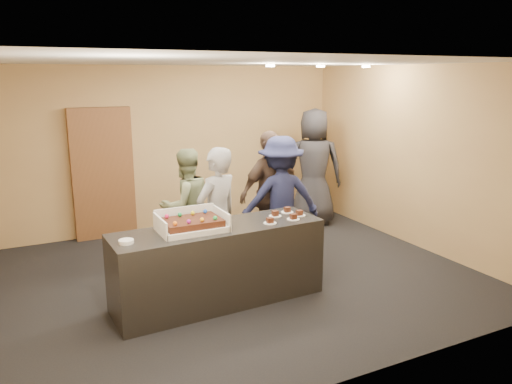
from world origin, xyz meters
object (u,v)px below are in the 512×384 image
person_sage_man (186,206)px  serving_counter (219,265)px  sheet_cake (192,222)px  person_dark_suit (314,167)px  person_server_grey (217,218)px  storage_cabinet (103,174)px  person_brown_extra (271,193)px  plate_stack (126,242)px  cake_box (191,226)px  person_navy_man (281,199)px

person_sage_man → serving_counter: bearing=75.0°
sheet_cake → person_dark_suit: 3.68m
person_server_grey → storage_cabinet: bearing=-94.0°
person_brown_extra → person_dark_suit: bearing=-153.4°
serving_counter → person_server_grey: bearing=67.1°
person_dark_suit → person_server_grey: bearing=62.8°
person_brown_extra → person_dark_suit: size_ratio=0.89×
plate_stack → person_dark_suit: person_dark_suit is taller
person_server_grey → serving_counter: bearing=46.0°
cake_box → person_brown_extra: size_ratio=0.40×
serving_counter → sheet_cake: sheet_cake is taller
sheet_cake → person_dark_suit: bearing=36.1°
sheet_cake → person_navy_man: 1.87m
sheet_cake → person_server_grey: (0.48, 0.45, -0.13)m
storage_cabinet → serving_counter: bearing=-76.6°
plate_stack → person_dark_suit: (3.71, 2.27, 0.08)m
plate_stack → serving_counter: bearing=5.7°
person_server_grey → plate_stack: bearing=1.5°
person_server_grey → person_brown_extra: size_ratio=0.96×
serving_counter → person_server_grey: (0.17, 0.45, 0.41)m
storage_cabinet → cake_box: size_ratio=2.87×
sheet_cake → person_brown_extra: person_brown_extra is taller
storage_cabinet → person_brown_extra: 2.73m
person_brown_extra → person_server_grey: bearing=22.5°
person_brown_extra → person_dark_suit: (1.38, 1.01, 0.11)m
person_navy_man → person_dark_suit: bearing=-124.2°
person_sage_man → person_navy_man: size_ratio=0.91×
cake_box → sheet_cake: size_ratio=1.17×
serving_counter → person_dark_suit: 3.48m
person_navy_man → plate_stack: bearing=36.5°
sheet_cake → storage_cabinet: bearing=97.7°
person_navy_man → storage_cabinet: bearing=-32.7°
storage_cabinet → sheet_cake: storage_cabinet is taller
storage_cabinet → cake_box: (0.41, -2.98, -0.09)m
serving_counter → person_navy_man: 1.66m
plate_stack → person_brown_extra: bearing=28.4°
sheet_cake → plate_stack: (-0.73, -0.10, -0.08)m
serving_counter → plate_stack: (-1.04, -0.10, 0.47)m
sheet_cake → person_brown_extra: size_ratio=0.34×
person_server_grey → person_sage_man: 0.98m
storage_cabinet → person_brown_extra: storage_cabinet is taller
serving_counter → cake_box: size_ratio=3.33×
person_sage_man → person_server_grey: bearing=83.2°
person_server_grey → person_dark_suit: size_ratio=0.86×
sheet_cake → person_navy_man: person_navy_man is taller
plate_stack → person_brown_extra: 2.65m
serving_counter → storage_cabinet: (-0.72, 3.00, 0.58)m
person_sage_man → person_dark_suit: size_ratio=0.79×
serving_counter → sheet_cake: size_ratio=3.90×
plate_stack → person_brown_extra: size_ratio=0.08×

